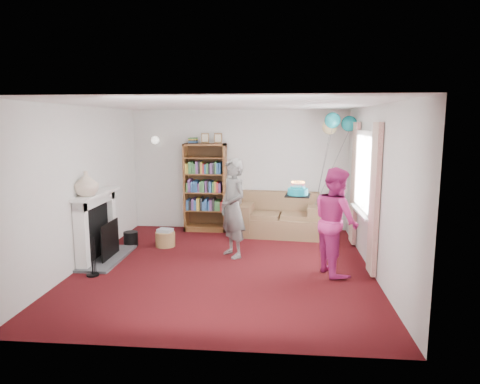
# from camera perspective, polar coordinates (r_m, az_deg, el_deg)

# --- Properties ---
(ground) EXTENTS (5.00, 5.00, 0.00)m
(ground) POSITION_cam_1_polar(r_m,az_deg,el_deg) (6.84, -2.02, -9.91)
(ground) COLOR black
(ground) RESTS_ON ground
(wall_back) EXTENTS (4.50, 0.02, 2.50)m
(wall_back) POSITION_cam_1_polar(r_m,az_deg,el_deg) (9.01, -0.09, 2.94)
(wall_back) COLOR silver
(wall_back) RESTS_ON ground
(wall_left) EXTENTS (0.02, 5.00, 2.50)m
(wall_left) POSITION_cam_1_polar(r_m,az_deg,el_deg) (7.17, -20.30, 0.72)
(wall_left) COLOR silver
(wall_left) RESTS_ON ground
(wall_right) EXTENTS (0.02, 5.00, 2.50)m
(wall_right) POSITION_cam_1_polar(r_m,az_deg,el_deg) (6.64, 17.64, 0.21)
(wall_right) COLOR silver
(wall_right) RESTS_ON ground
(ceiling) EXTENTS (4.50, 5.00, 0.01)m
(ceiling) POSITION_cam_1_polar(r_m,az_deg,el_deg) (6.46, -2.15, 11.57)
(ceiling) COLOR white
(ceiling) RESTS_ON wall_back
(fireplace) EXTENTS (0.55, 1.80, 1.12)m
(fireplace) POSITION_cam_1_polar(r_m,az_deg,el_deg) (7.41, -18.14, -4.72)
(fireplace) COLOR #3F3F42
(fireplace) RESTS_ON ground
(window_bay) EXTENTS (0.14, 2.02, 2.20)m
(window_bay) POSITION_cam_1_polar(r_m,az_deg,el_deg) (7.22, 16.19, 0.60)
(window_bay) COLOR white
(window_bay) RESTS_ON ground
(wall_sconce) EXTENTS (0.16, 0.23, 0.16)m
(wall_sconce) POSITION_cam_1_polar(r_m,az_deg,el_deg) (9.14, -11.25, 6.82)
(wall_sconce) COLOR gold
(wall_sconce) RESTS_ON ground
(bookcase) EXTENTS (0.86, 0.42, 2.03)m
(bookcase) POSITION_cam_1_polar(r_m,az_deg,el_deg) (8.94, -4.61, 0.55)
(bookcase) COLOR #472B14
(bookcase) RESTS_ON ground
(sofa) EXTENTS (1.58, 0.84, 0.84)m
(sofa) POSITION_cam_1_polar(r_m,az_deg,el_deg) (8.69, 5.38, -3.57)
(sofa) COLOR brown
(sofa) RESTS_ON ground
(wicker_basket) EXTENTS (0.36, 0.36, 0.33)m
(wicker_basket) POSITION_cam_1_polar(r_m,az_deg,el_deg) (7.98, -9.93, -6.11)
(wicker_basket) COLOR #A0774A
(wicker_basket) RESTS_ON ground
(person_striped) EXTENTS (0.68, 0.72, 1.66)m
(person_striped) POSITION_cam_1_polar(r_m,az_deg,el_deg) (7.14, -0.94, -2.17)
(person_striped) COLOR black
(person_striped) RESTS_ON ground
(person_magenta) EXTENTS (0.82, 0.93, 1.60)m
(person_magenta) POSITION_cam_1_polar(r_m,az_deg,el_deg) (6.51, 12.65, -3.78)
(person_magenta) COLOR #B1236C
(person_magenta) RESTS_ON ground
(birthday_cake) EXTENTS (0.37, 0.37, 0.22)m
(birthday_cake) POSITION_cam_1_polar(r_m,az_deg,el_deg) (6.62, 7.71, 0.04)
(birthday_cake) COLOR black
(birthday_cake) RESTS_ON ground
(balloons) EXTENTS (0.73, 0.67, 1.78)m
(balloons) POSITION_cam_1_polar(r_m,az_deg,el_deg) (8.28, 12.82, 8.87)
(balloons) COLOR #3F3F3F
(balloons) RESTS_ON ground
(mantel_vase) EXTENTS (0.43, 0.43, 0.38)m
(mantel_vase) POSITION_cam_1_polar(r_m,az_deg,el_deg) (6.97, -19.82, 1.07)
(mantel_vase) COLOR beige
(mantel_vase) RESTS_ON fireplace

